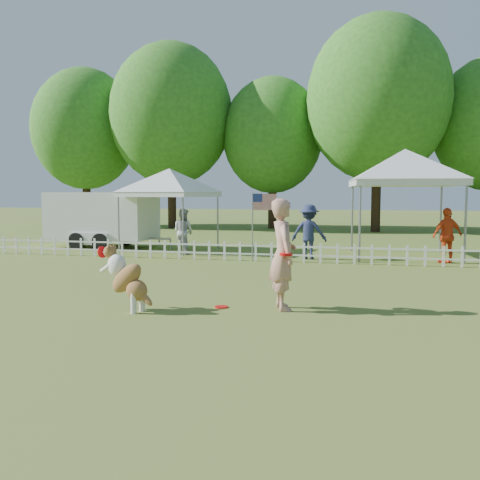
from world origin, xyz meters
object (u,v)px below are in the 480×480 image
at_px(frisbee_on_turf, 221,307).
at_px(spectator_c, 447,235).
at_px(canopy_tent_left, 170,211).
at_px(canopy_tent_right, 404,204).
at_px(cargo_trailer, 102,219).
at_px(spectator_a, 183,232).
at_px(flag_pole, 252,227).
at_px(handler, 283,254).
at_px(spectator_b, 309,232).
at_px(dog, 127,278).

height_order(frisbee_on_turf, spectator_c, spectator_c).
height_order(canopy_tent_left, canopy_tent_right, canopy_tent_right).
distance_m(cargo_trailer, spectator_a, 4.12).
relative_size(canopy_tent_left, spectator_c, 1.76).
height_order(cargo_trailer, spectator_c, cargo_trailer).
height_order(spectator_a, spectator_c, spectator_c).
distance_m(canopy_tent_left, spectator_c, 9.49).
distance_m(frisbee_on_turf, flag_pole, 6.89).
bearing_deg(handler, canopy_tent_right, -38.58).
bearing_deg(canopy_tent_right, spectator_b, -161.76).
bearing_deg(canopy_tent_left, flag_pole, -21.68).
bearing_deg(dog, canopy_tent_left, 127.08).
xyz_separation_m(dog, spectator_a, (-2.05, 8.69, 0.20)).
height_order(dog, spectator_a, spectator_a).
relative_size(spectator_a, spectator_c, 0.94).
xyz_separation_m(frisbee_on_turf, canopy_tent_right, (3.72, 9.04, 1.72)).
bearing_deg(frisbee_on_turf, handler, 6.70).
xyz_separation_m(dog, flag_pole, (0.67, 7.40, 0.48)).
bearing_deg(spectator_b, flag_pole, 36.06).
distance_m(cargo_trailer, flag_pole, 7.11).
relative_size(flag_pole, spectator_c, 1.28).
bearing_deg(dog, handler, 36.64).
xyz_separation_m(handler, spectator_a, (-4.72, 7.91, -0.22)).
distance_m(canopy_tent_right, spectator_b, 3.36).
bearing_deg(frisbee_on_turf, canopy_tent_left, 116.36).
relative_size(frisbee_on_turf, spectator_a, 0.16).
bearing_deg(flag_pole, canopy_tent_right, 2.16).
xyz_separation_m(flag_pole, spectator_b, (1.64, 0.95, -0.19)).
height_order(frisbee_on_turf, spectator_a, spectator_a).
distance_m(handler, cargo_trailer, 12.70).
height_order(dog, canopy_tent_right, canopy_tent_right).
xyz_separation_m(spectator_a, spectator_c, (8.53, -0.33, 0.05)).
height_order(flag_pole, spectator_a, flag_pole).
bearing_deg(canopy_tent_right, cargo_trailer, 171.59).
height_order(frisbee_on_turf, cargo_trailer, cargo_trailer).
distance_m(handler, flag_pole, 6.92).
distance_m(canopy_tent_left, flag_pole, 4.23).
distance_m(frisbee_on_turf, spectator_c, 9.18).
bearing_deg(handler, flag_pole, -5.46).
bearing_deg(handler, spectator_b, -19.58).
distance_m(cargo_trailer, spectator_b, 8.40).
bearing_deg(flag_pole, spectator_c, -14.86).
bearing_deg(handler, cargo_trailer, 20.10).
xyz_separation_m(dog, spectator_b, (2.32, 8.35, 0.29)).
xyz_separation_m(handler, spectator_c, (3.81, 7.58, -0.17)).
xyz_separation_m(handler, flag_pole, (-2.00, 6.62, 0.06)).
bearing_deg(spectator_c, spectator_a, -30.50).
xyz_separation_m(handler, frisbee_on_turf, (-1.12, -0.13, -0.99)).
xyz_separation_m(canopy_tent_left, spectator_a, (0.85, -0.95, -0.68)).
xyz_separation_m(cargo_trailer, spectator_c, (12.36, -1.80, -0.26)).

